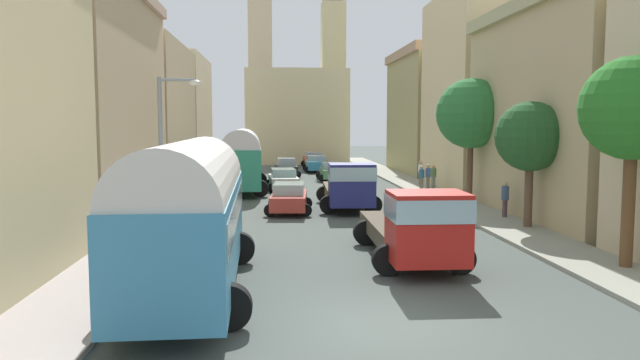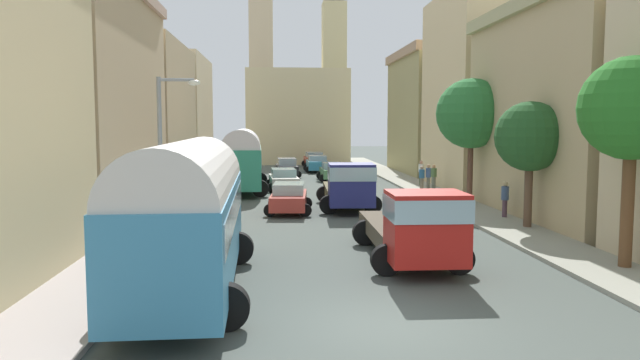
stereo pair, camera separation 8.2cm
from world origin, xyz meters
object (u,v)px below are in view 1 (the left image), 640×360
object	(u,v)px
car_5	(286,168)
pedestrian_3	(421,178)
car_0	(332,171)
streetlamp_near	(167,145)
car_4	(283,179)
pedestrian_1	(428,176)
cargo_truck_0	(416,226)
car_2	(313,159)
car_3	(289,198)
parked_bus_0	(189,209)
car_1	(317,164)
parked_bus_1	(242,157)
pedestrian_4	(505,198)
pedestrian_2	(421,172)
cargo_truck_1	(348,186)
pedestrian_0	(433,177)

from	to	relation	value
car_5	pedestrian_3	distance (m)	14.71
car_0	streetlamp_near	bearing A→B (deg)	-109.03
car_4	pedestrian_1	size ratio (longest dim) A/B	2.41
cargo_truck_0	car_5	xyz separation A→B (m)	(-3.35, 31.22, -0.45)
car_0	car_2	size ratio (longest dim) A/B	0.97
car_4	car_3	bearing A→B (deg)	-89.21
parked_bus_0	car_1	xyz separation A→B (m)	(5.94, 38.48, -1.40)
parked_bus_1	car_5	world-z (taller)	parked_bus_1
car_0	pedestrian_4	world-z (taller)	pedestrian_4
cargo_truck_0	pedestrian_2	size ratio (longest dim) A/B	4.00
car_2	car_4	world-z (taller)	car_2
pedestrian_1	cargo_truck_0	bearing A→B (deg)	-105.51
car_0	streetlamp_near	size ratio (longest dim) A/B	0.67
car_3	car_0	bearing A→B (deg)	77.35
car_0	car_4	size ratio (longest dim) A/B	0.91
car_2	car_4	bearing A→B (deg)	-99.06
pedestrian_4	parked_bus_1	bearing A→B (deg)	135.15
car_1	car_5	size ratio (longest dim) A/B	0.97
car_2	car_5	bearing A→B (deg)	-104.77
car_1	car_4	size ratio (longest dim) A/B	0.86
cargo_truck_1	pedestrian_1	distance (m)	9.15
parked_bus_1	pedestrian_0	world-z (taller)	parked_bus_1
car_0	car_5	distance (m)	4.83
cargo_truck_1	pedestrian_4	size ratio (longest dim) A/B	4.22
car_0	car_1	world-z (taller)	car_1
car_0	pedestrian_0	bearing A→B (deg)	-54.98
car_5	pedestrian_2	xyz separation A→B (m)	(9.02, -8.69, 0.28)
car_0	pedestrian_3	world-z (taller)	pedestrian_3
streetlamp_near	car_3	bearing A→B (deg)	58.53
parked_bus_1	pedestrian_3	bearing A→B (deg)	-8.55
car_4	parked_bus_0	bearing A→B (deg)	-96.51
parked_bus_1	cargo_truck_0	xyz separation A→B (m)	(6.36, -20.72, -0.99)
cargo_truck_0	pedestrian_2	world-z (taller)	cargo_truck_0
parked_bus_0	car_2	world-z (taller)	parked_bus_0
parked_bus_1	car_3	world-z (taller)	parked_bus_1
car_1	streetlamp_near	xyz separation A→B (m)	(-7.60, -32.03, 2.82)
parked_bus_0	pedestrian_1	bearing A→B (deg)	61.32
car_1	streetlamp_near	distance (m)	33.05
pedestrian_0	parked_bus_0	bearing A→B (deg)	-118.98
pedestrian_0	pedestrian_1	world-z (taller)	pedestrian_1
pedestrian_2	streetlamp_near	bearing A→B (deg)	-126.66
pedestrian_1	car_5	bearing A→B (deg)	125.23
cargo_truck_1	pedestrian_2	distance (m)	12.26
parked_bus_1	car_3	size ratio (longest dim) A/B	2.19
pedestrian_0	parked_bus_1	bearing A→B (deg)	175.10
car_0	car_2	bearing A→B (deg)	91.94
car_1	car_2	bearing A→B (deg)	88.79
car_1	pedestrian_0	size ratio (longest dim) A/B	2.16
pedestrian_0	pedestrian_3	xyz separation A→B (m)	(-0.93, -0.65, -0.01)
parked_bus_0	car_1	bearing A→B (deg)	81.23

